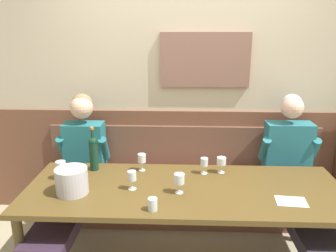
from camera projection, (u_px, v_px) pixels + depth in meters
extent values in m
cube|color=beige|center=(185.00, 79.00, 3.38)|extent=(6.80, 0.08, 2.80)
cube|color=#855D51|center=(205.00, 60.00, 3.26)|extent=(0.86, 0.04, 0.52)
cube|color=brown|center=(184.00, 162.00, 3.57)|extent=(6.80, 0.03, 1.09)
cube|color=brown|center=(184.00, 200.00, 3.45)|extent=(2.73, 0.42, 0.44)
cube|color=brown|center=(184.00, 178.00, 3.38)|extent=(2.68, 0.39, 0.05)
cube|color=brown|center=(184.00, 147.00, 3.49)|extent=(2.73, 0.04, 0.45)
cube|color=brown|center=(185.00, 190.00, 2.61)|extent=(2.43, 0.89, 0.04)
cylinder|color=brown|center=(59.00, 204.00, 3.12)|extent=(0.07, 0.07, 0.68)
cylinder|color=#50411E|center=(313.00, 209.00, 3.03)|extent=(0.07, 0.07, 0.68)
cube|color=#352436|center=(67.00, 212.00, 2.82)|extent=(0.32, 1.18, 0.11)
cube|color=#20666F|center=(85.00, 149.00, 3.33)|extent=(0.38, 0.21, 0.53)
sphere|color=#DBB093|center=(82.00, 107.00, 3.20)|extent=(0.22, 0.22, 0.22)
sphere|color=#A0704D|center=(82.00, 104.00, 3.22)|extent=(0.20, 0.20, 0.20)
cylinder|color=#20666F|center=(63.00, 148.00, 3.29)|extent=(0.08, 0.20, 0.27)
cylinder|color=#20666F|center=(104.00, 149.00, 3.28)|extent=(0.08, 0.20, 0.27)
cube|color=#2A2634|center=(306.00, 217.00, 2.74)|extent=(0.36, 1.18, 0.11)
cube|color=#246C79|center=(287.00, 151.00, 3.25)|extent=(0.43, 0.20, 0.55)
sphere|color=beige|center=(292.00, 107.00, 3.12)|extent=(0.20, 0.20, 0.20)
sphere|color=beige|center=(292.00, 104.00, 3.14)|extent=(0.19, 0.19, 0.19)
cylinder|color=#246C79|center=(265.00, 149.00, 3.21)|extent=(0.08, 0.20, 0.27)
cylinder|color=#246C79|center=(314.00, 150.00, 3.20)|extent=(0.08, 0.20, 0.27)
cylinder|color=#B8B5BD|center=(72.00, 181.00, 2.50)|extent=(0.24, 0.24, 0.19)
cylinder|color=#123725|center=(94.00, 156.00, 2.90)|extent=(0.07, 0.07, 0.24)
sphere|color=#123725|center=(93.00, 142.00, 2.86)|extent=(0.07, 0.07, 0.07)
cylinder|color=#123725|center=(92.00, 135.00, 2.84)|extent=(0.03, 0.03, 0.10)
cylinder|color=orange|center=(92.00, 128.00, 2.83)|extent=(0.03, 0.03, 0.02)
cylinder|color=silver|center=(179.00, 192.00, 2.53)|extent=(0.06, 0.06, 0.00)
cylinder|color=silver|center=(179.00, 188.00, 2.52)|extent=(0.01, 0.01, 0.07)
cylinder|color=silver|center=(179.00, 179.00, 2.50)|extent=(0.08, 0.08, 0.07)
cylinder|color=silver|center=(204.00, 173.00, 2.86)|extent=(0.06, 0.06, 0.00)
cylinder|color=silver|center=(204.00, 169.00, 2.84)|extent=(0.01, 0.01, 0.07)
cylinder|color=silver|center=(204.00, 162.00, 2.83)|extent=(0.06, 0.06, 0.07)
cylinder|color=#EAE279|center=(204.00, 164.00, 2.83)|extent=(0.05, 0.05, 0.02)
cylinder|color=silver|center=(221.00, 172.00, 2.87)|extent=(0.06, 0.06, 0.00)
cylinder|color=silver|center=(221.00, 168.00, 2.86)|extent=(0.01, 0.01, 0.07)
cylinder|color=silver|center=(221.00, 161.00, 2.84)|extent=(0.08, 0.08, 0.06)
cylinder|color=#F1DE8E|center=(221.00, 163.00, 2.85)|extent=(0.07, 0.07, 0.02)
cylinder|color=silver|center=(62.00, 179.00, 2.75)|extent=(0.07, 0.07, 0.00)
cylinder|color=silver|center=(62.00, 174.00, 2.74)|extent=(0.01, 0.01, 0.08)
cylinder|color=silver|center=(61.00, 166.00, 2.72)|extent=(0.08, 0.08, 0.07)
cylinder|color=#EDD579|center=(61.00, 168.00, 2.73)|extent=(0.07, 0.07, 0.03)
cylinder|color=silver|center=(132.00, 189.00, 2.58)|extent=(0.06, 0.06, 0.00)
cylinder|color=silver|center=(132.00, 184.00, 2.57)|extent=(0.01, 0.01, 0.07)
cylinder|color=silver|center=(132.00, 176.00, 2.55)|extent=(0.07, 0.07, 0.07)
cylinder|color=silver|center=(142.00, 170.00, 2.92)|extent=(0.06, 0.06, 0.00)
cylinder|color=silver|center=(142.00, 166.00, 2.90)|extent=(0.01, 0.01, 0.07)
cylinder|color=silver|center=(142.00, 158.00, 2.88)|extent=(0.07, 0.07, 0.07)
cylinder|color=silver|center=(80.00, 176.00, 2.71)|extent=(0.06, 0.06, 0.08)
cylinder|color=silver|center=(153.00, 204.00, 2.28)|extent=(0.06, 0.06, 0.09)
cube|color=white|center=(291.00, 201.00, 2.40)|extent=(0.22, 0.17, 0.00)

